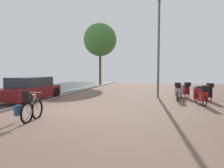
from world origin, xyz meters
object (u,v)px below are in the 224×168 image
scooter_mid (202,95)px  lamp_post (159,43)px  street_tree (100,40)px  parked_car_near (29,89)px  bicycle_foreground (30,109)px  scooter_far (179,92)px  scooter_extra (184,90)px  scooter_near (206,92)px

scooter_mid → lamp_post: bearing=131.0°
scooter_mid → street_tree: (-8.71, 11.30, 4.67)m
parked_car_near → bicycle_foreground: bearing=-53.9°
lamp_post → scooter_far: bearing=-38.8°
scooter_extra → scooter_near: bearing=-43.9°
scooter_far → lamp_post: size_ratio=0.27×
bicycle_foreground → scooter_far: bearing=50.1°
scooter_near → scooter_far: bearing=-175.0°
scooter_near → scooter_far: (-1.48, -0.13, 0.02)m
scooter_far → scooter_extra: (0.40, 1.16, -0.03)m
bicycle_foreground → scooter_mid: size_ratio=0.77×
bicycle_foreground → scooter_mid: 7.93m
scooter_extra → lamp_post: lamp_post is taller
parked_car_near → lamp_post: 8.30m
street_tree → bicycle_foreground: bearing=-81.5°
scooter_extra → parked_car_near: bearing=-158.2°
bicycle_foreground → scooter_mid: bicycle_foreground is taller
scooter_near → scooter_extra: bearing=136.1°
scooter_near → scooter_extra: size_ratio=1.13×
scooter_far → parked_car_near: parked_car_near is taller
bicycle_foreground → street_tree: 16.99m
parked_car_near → street_tree: street_tree is taller
scooter_near → street_tree: size_ratio=0.25×
bicycle_foreground → parked_car_near: bearing=126.1°
parked_car_near → lamp_post: bearing=24.7°
scooter_near → scooter_mid: 1.73m
scooter_far → parked_car_near: 8.60m
scooter_far → street_tree: 13.31m
street_tree → scooter_mid: bearing=-52.4°
scooter_near → scooter_far: size_ratio=1.02×
scooter_far → parked_car_near: (-8.28, -2.30, 0.16)m
bicycle_foreground → scooter_near: (6.79, 6.49, 0.07)m
street_tree → parked_car_near: bearing=-92.6°
scooter_extra → parked_car_near: 9.35m
bicycle_foreground → parked_car_near: 5.03m
scooter_near → scooter_extra: 1.49m
scooter_extra → parked_car_near: size_ratio=0.39×
scooter_extra → parked_car_near: (-8.68, -3.47, 0.19)m
scooter_far → street_tree: size_ratio=0.24×
street_tree → scooter_far: bearing=-51.6°
scooter_far → scooter_extra: scooter_far is taller
scooter_near → scooter_mid: bearing=-107.1°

